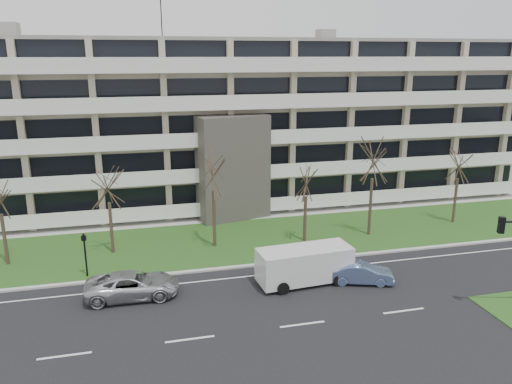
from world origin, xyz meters
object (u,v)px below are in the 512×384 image
object	(u,v)px
white_van	(306,262)
pedestrian_signal	(85,250)
blue_sedan	(361,273)
silver_pickup	(132,285)

from	to	relation	value
white_van	pedestrian_signal	size ratio (longest dim) A/B	2.03
blue_sedan	pedestrian_signal	world-z (taller)	pedestrian_signal
silver_pickup	pedestrian_signal	bearing A→B (deg)	40.82
white_van	pedestrian_signal	distance (m)	14.06
silver_pickup	pedestrian_signal	xyz separation A→B (m)	(-2.85, 3.54, 1.14)
pedestrian_signal	white_van	bearing A→B (deg)	-7.16
blue_sedan	pedestrian_signal	xyz separation A→B (m)	(-16.80, 5.02, 1.24)
silver_pickup	pedestrian_signal	size ratio (longest dim) A/B	1.83
blue_sedan	white_van	xyz separation A→B (m)	(-3.37, 0.90, 0.71)
blue_sedan	pedestrian_signal	distance (m)	17.58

